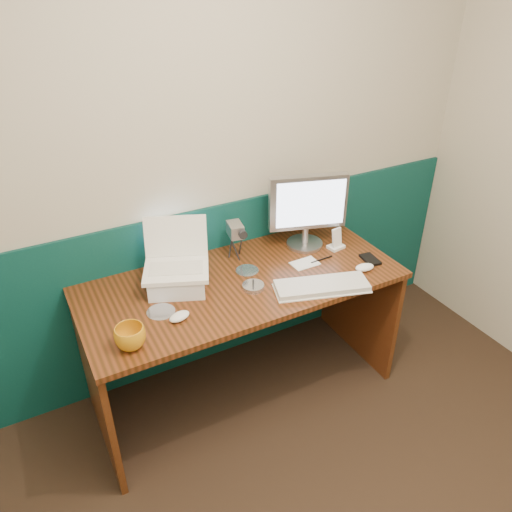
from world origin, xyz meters
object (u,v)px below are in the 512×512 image
keyboard (322,287)px  mug (130,337)px  laptop (174,249)px  monitor (306,211)px  camcorder (235,243)px  desk (243,338)px

keyboard → mug: size_ratio=3.51×
keyboard → mug: bearing=-163.9°
laptop → monitor: bearing=27.6°
camcorder → monitor: bearing=1.2°
desk → keyboard: size_ratio=3.56×
keyboard → monitor: bearing=85.6°
mug → laptop: bearing=44.4°
mug → desk: bearing=20.1°
desk → laptop: (-0.31, 0.08, 0.59)m
monitor → camcorder: monitor is taller
laptop → mug: 0.48m
monitor → mug: monitor is taller
desk → monitor: 0.76m
desk → laptop: laptop is taller
desk → camcorder: bearing=71.6°
keyboard → camcorder: bearing=134.6°
desk → monitor: bearing=17.8°
monitor → keyboard: (-0.16, -0.40, -0.20)m
laptop → mug: size_ratio=2.37×
laptop → monitor: (0.77, 0.07, -0.01)m
mug → camcorder: camcorder is taller
camcorder → keyboard: bearing=-52.8°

